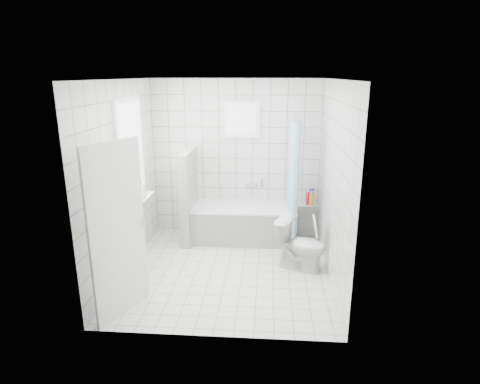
{
  "coord_description": "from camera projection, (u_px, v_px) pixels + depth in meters",
  "views": [
    {
      "loc": [
        0.55,
        -5.1,
        2.66
      ],
      "look_at": [
        0.15,
        0.35,
        1.05
      ],
      "focal_mm": 30.0,
      "sensor_mm": 36.0,
      "label": 1
    }
  ],
  "objects": [
    {
      "name": "sill_bottles",
      "position": [
        137.0,
        194.0,
        5.68
      ],
      "size": [
        0.18,
        0.6,
        0.31
      ],
      "color": "silver",
      "rests_on": "window_sill"
    },
    {
      "name": "shower_curtain",
      "position": [
        294.0,
        179.0,
        6.22
      ],
      "size": [
        0.14,
        0.48,
        1.78
      ],
      "primitive_type": null,
      "color": "#49B1D8",
      "rests_on": "curtain_rod"
    },
    {
      "name": "ledge_bottles",
      "position": [
        310.0,
        198.0,
        6.7
      ],
      "size": [
        0.13,
        0.17,
        0.27
      ],
      "color": "#F31C3E",
      "rests_on": "tiled_ledge"
    },
    {
      "name": "bathtub",
      "position": [
        244.0,
        223.0,
        6.65
      ],
      "size": [
        1.68,
        0.77,
        0.58
      ],
      "color": "white",
      "rests_on": "ground"
    },
    {
      "name": "partition_wall",
      "position": [
        189.0,
        196.0,
        6.53
      ],
      "size": [
        0.15,
        0.85,
        1.5
      ],
      "primitive_type": "cube",
      "color": "white",
      "rests_on": "ground"
    },
    {
      "name": "window_back",
      "position": [
        242.0,
        120.0,
        6.5
      ],
      "size": [
        0.5,
        0.01,
        0.5
      ],
      "primitive_type": "cube",
      "color": "white",
      "rests_on": "wall_back"
    },
    {
      "name": "wall_back",
      "position": [
        236.0,
        158.0,
        6.73
      ],
      "size": [
        2.8,
        0.02,
        2.6
      ],
      "primitive_type": "cube",
      "color": "white",
      "rests_on": "ground"
    },
    {
      "name": "tiled_ledge",
      "position": [
        308.0,
        220.0,
        6.82
      ],
      "size": [
        0.4,
        0.24,
        0.55
      ],
      "primitive_type": "cube",
      "color": "white",
      "rests_on": "ground"
    },
    {
      "name": "toilet",
      "position": [
        301.0,
        245.0,
        5.63
      ],
      "size": [
        0.79,
        0.63,
        0.71
      ],
      "primitive_type": "imported",
      "rotation": [
        0.0,
        0.0,
        1.19
      ],
      "color": "white",
      "rests_on": "ground"
    },
    {
      "name": "wall_right",
      "position": [
        334.0,
        183.0,
        5.2
      ],
      "size": [
        0.02,
        3.0,
        2.6
      ],
      "primitive_type": "cube",
      "color": "white",
      "rests_on": "ground"
    },
    {
      "name": "wall_left",
      "position": [
        123.0,
        179.0,
        5.4
      ],
      "size": [
        0.02,
        3.0,
        2.6
      ],
      "primitive_type": "cube",
      "color": "white",
      "rests_on": "ground"
    },
    {
      "name": "tub_faucet",
      "position": [
        251.0,
        185.0,
        6.8
      ],
      "size": [
        0.18,
        0.06,
        0.06
      ],
      "primitive_type": "cube",
      "color": "silver",
      "rests_on": "wall_back"
    },
    {
      "name": "wall_front",
      "position": [
        210.0,
        221.0,
        3.86
      ],
      "size": [
        2.8,
        0.02,
        2.6
      ],
      "primitive_type": "cube",
      "color": "white",
      "rests_on": "ground"
    },
    {
      "name": "window_sill",
      "position": [
        139.0,
        203.0,
        5.8
      ],
      "size": [
        0.18,
        1.02,
        0.08
      ],
      "primitive_type": "cube",
      "color": "white",
      "rests_on": "wall_left"
    },
    {
      "name": "curtain_rod",
      "position": [
        296.0,
        119.0,
        6.09
      ],
      "size": [
        0.02,
        0.8,
        0.02
      ],
      "primitive_type": "cylinder",
      "rotation": [
        1.57,
        0.0,
        0.0
      ],
      "color": "silver",
      "rests_on": "wall_back"
    },
    {
      "name": "ground",
      "position": [
        227.0,
        270.0,
        5.67
      ],
      "size": [
        3.0,
        3.0,
        0.0
      ],
      "primitive_type": "plane",
      "color": "white",
      "rests_on": "ground"
    },
    {
      "name": "window_left",
      "position": [
        132.0,
        153.0,
        5.59
      ],
      "size": [
        0.01,
        0.9,
        1.4
      ],
      "primitive_type": "cube",
      "color": "white",
      "rests_on": "wall_left"
    },
    {
      "name": "door",
      "position": [
        118.0,
        232.0,
        4.39
      ],
      "size": [
        0.37,
        0.74,
        2.0
      ],
      "primitive_type": "cube",
      "rotation": [
        0.0,
        0.0,
        -0.43
      ],
      "color": "silver",
      "rests_on": "ground"
    },
    {
      "name": "ceiling",
      "position": [
        225.0,
        79.0,
        4.93
      ],
      "size": [
        3.0,
        3.0,
        0.0
      ],
      "primitive_type": "plane",
      "rotation": [
        3.14,
        0.0,
        0.0
      ],
      "color": "white",
      "rests_on": "ground"
    }
  ]
}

